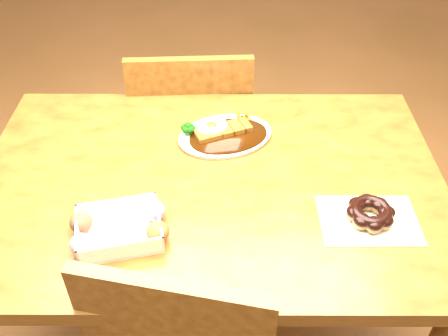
{
  "coord_description": "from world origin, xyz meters",
  "views": [
    {
      "loc": [
        0.04,
        -0.95,
        1.61
      ],
      "look_at": [
        0.04,
        -0.03,
        0.81
      ],
      "focal_mm": 40.0,
      "sensor_mm": 36.0,
      "label": 1
    }
  ],
  "objects_px": {
    "katsu_curry_plate": "(223,134)",
    "pon_de_ring": "(370,214)",
    "donut_box": "(119,228)",
    "chair_far": "(193,137)",
    "table": "(211,206)"
  },
  "relations": [
    {
      "from": "katsu_curry_plate",
      "to": "pon_de_ring",
      "type": "height_order",
      "value": "katsu_curry_plate"
    },
    {
      "from": "katsu_curry_plate",
      "to": "donut_box",
      "type": "height_order",
      "value": "same"
    },
    {
      "from": "donut_box",
      "to": "chair_far",
      "type": "bearing_deg",
      "value": 80.8
    },
    {
      "from": "chair_far",
      "to": "katsu_curry_plate",
      "type": "relative_size",
      "value": 2.82
    },
    {
      "from": "katsu_curry_plate",
      "to": "pon_de_ring",
      "type": "xyz_separation_m",
      "value": [
        0.34,
        -0.32,
        0.01
      ]
    },
    {
      "from": "table",
      "to": "chair_far",
      "type": "relative_size",
      "value": 1.38
    },
    {
      "from": "table",
      "to": "pon_de_ring",
      "type": "distance_m",
      "value": 0.42
    },
    {
      "from": "katsu_curry_plate",
      "to": "donut_box",
      "type": "bearing_deg",
      "value": -122.15
    },
    {
      "from": "table",
      "to": "donut_box",
      "type": "distance_m",
      "value": 0.3
    },
    {
      "from": "table",
      "to": "pon_de_ring",
      "type": "height_order",
      "value": "pon_de_ring"
    },
    {
      "from": "pon_de_ring",
      "to": "chair_far",
      "type": "bearing_deg",
      "value": 123.74
    },
    {
      "from": "chair_far",
      "to": "pon_de_ring",
      "type": "relative_size",
      "value": 3.8
    },
    {
      "from": "chair_far",
      "to": "pon_de_ring",
      "type": "xyz_separation_m",
      "value": [
        0.45,
        -0.68,
        0.29
      ]
    },
    {
      "from": "table",
      "to": "katsu_curry_plate",
      "type": "distance_m",
      "value": 0.21
    },
    {
      "from": "table",
      "to": "chair_far",
      "type": "distance_m",
      "value": 0.57
    }
  ]
}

